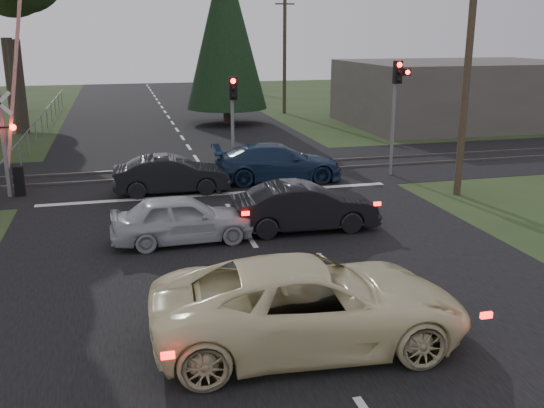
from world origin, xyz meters
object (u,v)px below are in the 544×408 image
object	(u,v)px
utility_pole_far	(224,42)
cream_coupe	(310,304)
silver_car	(182,219)
dark_hatchback	(305,207)
traffic_signal_center	(233,110)
utility_pole_near	(468,64)
blue_sedan	(277,163)
utility_pole_mid	(285,47)
dark_car_far	(172,175)
crossing_signal	(11,141)
traffic_signal_right	(397,96)

from	to	relation	value
utility_pole_far	cream_coupe	size ratio (longest dim) A/B	1.49
cream_coupe	silver_car	world-z (taller)	cream_coupe
cream_coupe	dark_hatchback	distance (m)	7.01
traffic_signal_center	cream_coupe	bearing A→B (deg)	-94.91
traffic_signal_center	dark_hatchback	xyz separation A→B (m)	(0.79, -7.25, -2.08)
utility_pole_near	cream_coupe	distance (m)	13.31
dark_hatchback	blue_sedan	bearing A→B (deg)	-5.37
utility_pole_near	utility_pole_mid	size ratio (longest dim) A/B	1.00
traffic_signal_center	utility_pole_mid	bearing A→B (deg)	68.79
blue_sedan	dark_car_far	distance (m)	4.38
crossing_signal	dark_hatchback	size ratio (longest dim) A/B	1.59
crossing_signal	utility_pole_mid	xyz separation A→B (m)	(15.77, 20.21, 2.67)
traffic_signal_right	utility_pole_near	xyz separation A→B (m)	(0.95, -3.47, 1.41)
traffic_signal_right	silver_car	bearing A→B (deg)	-146.64
silver_car	utility_pole_mid	bearing A→B (deg)	-22.41
traffic_signal_right	traffic_signal_center	bearing A→B (deg)	169.59
cream_coupe	dark_hatchback	world-z (taller)	cream_coupe
crossing_signal	utility_pole_far	xyz separation A→B (m)	(15.77, 45.21, 2.67)
traffic_signal_right	cream_coupe	size ratio (longest dim) A/B	0.78
blue_sedan	crossing_signal	bearing A→B (deg)	94.12
utility_pole_near	silver_car	world-z (taller)	utility_pole_near
utility_pole_far	cream_coupe	bearing A→B (deg)	-98.49
blue_sedan	dark_car_far	world-z (taller)	blue_sedan
utility_pole_mid	dark_car_far	size ratio (longest dim) A/B	2.12
silver_car	blue_sedan	world-z (taller)	blue_sedan
traffic_signal_right	utility_pole_mid	distance (m)	20.60
dark_hatchback	silver_car	size ratio (longest dim) A/B	1.09
utility_pole_far	blue_sedan	distance (m)	45.84
utility_pole_near	blue_sedan	bearing A→B (deg)	147.87
traffic_signal_right	silver_car	xyz separation A→B (m)	(-9.46, -6.23, -2.63)
utility_pole_far	cream_coupe	world-z (taller)	utility_pole_far
crossing_signal	utility_pole_far	size ratio (longest dim) A/B	0.77
utility_pole_near	cream_coupe	xyz separation A→B (m)	(-8.70, -9.29, -3.89)
traffic_signal_right	cream_coupe	distance (m)	15.13
traffic_signal_center	dark_car_far	bearing A→B (deg)	-145.60
crossing_signal	utility_pole_near	world-z (taller)	utility_pole_near
blue_sedan	dark_hatchback	bearing A→B (deg)	177.31
traffic_signal_right	blue_sedan	xyz separation A→B (m)	(-4.96, 0.24, -2.56)
dark_car_far	traffic_signal_right	bearing A→B (deg)	-83.98
traffic_signal_center	blue_sedan	bearing A→B (deg)	-31.30
traffic_signal_center	dark_car_far	xyz separation A→B (m)	(-2.70, -1.85, -2.11)
utility_pole_far	cream_coupe	xyz separation A→B (m)	(-8.70, -58.29, -3.89)
utility_pole_near	dark_hatchback	bearing A→B (deg)	-159.03
traffic_signal_center	cream_coupe	size ratio (longest dim) A/B	0.68
crossing_signal	dark_car_far	bearing A→B (deg)	-9.78
blue_sedan	dark_car_far	xyz separation A→B (m)	(-4.29, -0.89, -0.05)
crossing_signal	traffic_signal_center	bearing A→B (deg)	6.15
traffic_signal_center	utility_pole_far	distance (m)	44.99
crossing_signal	cream_coupe	distance (m)	14.92
utility_pole_near	silver_car	bearing A→B (deg)	-165.19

